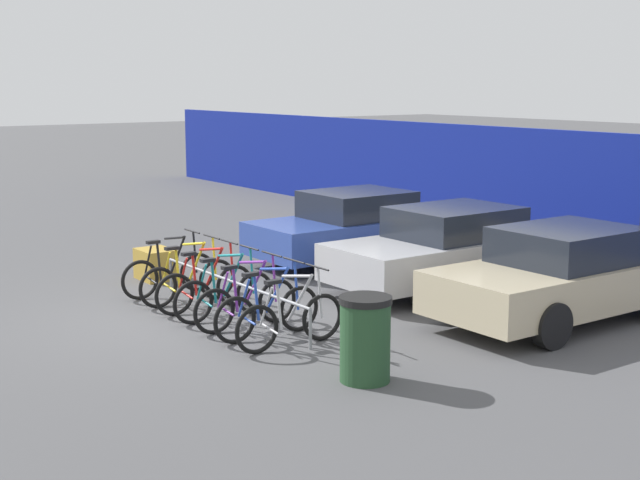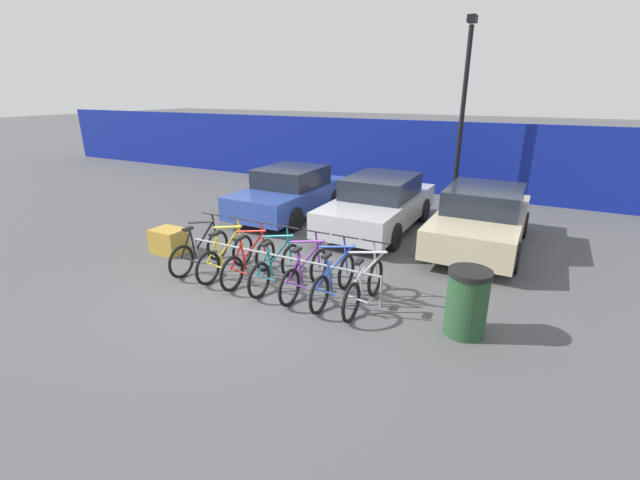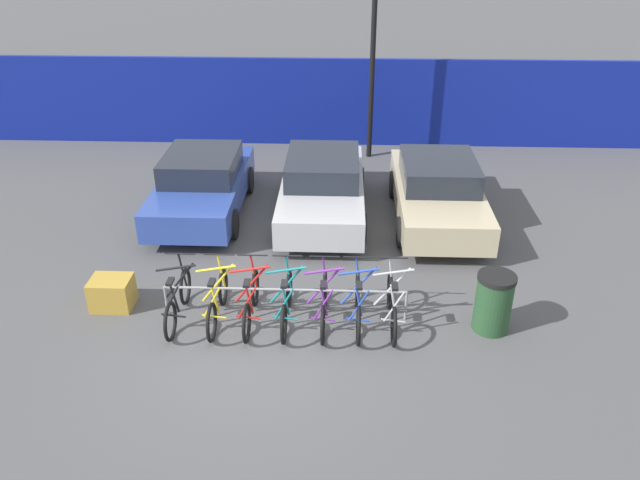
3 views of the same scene
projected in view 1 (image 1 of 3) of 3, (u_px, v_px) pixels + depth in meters
ground_plane at (180, 318)px, 13.39m from camera, size 120.00×120.00×0.00m
hoarding_wall at (587, 191)px, 18.64m from camera, size 36.00×0.16×2.48m
bike_rack at (232, 285)px, 13.37m from camera, size 4.14×0.04×0.57m
bicycle_black at (169, 273)px, 14.74m from camera, size 0.68×1.71×1.05m
bicycle_yellow at (188, 280)px, 14.20m from camera, size 0.68×1.71×1.05m
bicycle_red at (205, 287)px, 13.75m from camera, size 0.68×1.71×1.05m
bicycle_teal at (225, 294)px, 13.27m from camera, size 0.68×1.71×1.05m
bicycle_purple at (246, 303)px, 12.77m from camera, size 0.68×1.71×1.05m
bicycle_blue at (268, 311)px, 12.32m from camera, size 0.68×1.71×1.05m
bicycle_silver at (290, 320)px, 11.87m from camera, size 0.68×1.71×1.05m
car_blue at (354, 227)px, 17.45m from camera, size 1.91×4.10×1.40m
car_silver at (450, 248)px, 15.26m from camera, size 1.91×4.39×1.40m
car_beige at (564, 275)px, 13.14m from camera, size 1.91×4.27×1.40m
trash_bin at (365, 339)px, 10.50m from camera, size 0.63×0.63×1.03m
cargo_crate at (156, 264)px, 15.96m from camera, size 0.70×0.56×0.55m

